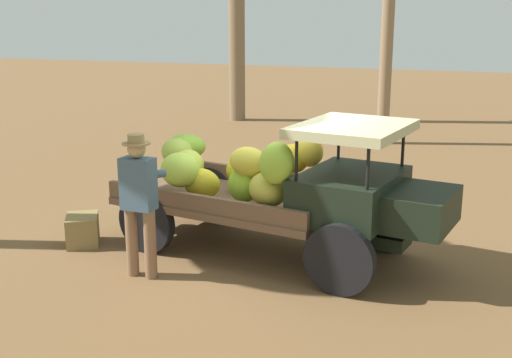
{
  "coord_description": "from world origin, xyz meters",
  "views": [
    {
      "loc": [
        2.84,
        -7.99,
        3.17
      ],
      "look_at": [
        -0.04,
        -0.1,
        1.01
      ],
      "focal_mm": 45.37,
      "sensor_mm": 36.0,
      "label": 1
    }
  ],
  "objects": [
    {
      "name": "farmer",
      "position": [
        -1.04,
        -1.45,
        1.02
      ],
      "size": [
        0.53,
        0.46,
        1.79
      ],
      "rotation": [
        0.0,
        0.0,
        1.54
      ],
      "color": "#866144",
      "rests_on": "ground"
    },
    {
      "name": "truck",
      "position": [
        0.41,
        -0.2,
        0.93
      ],
      "size": [
        4.62,
        2.34,
        1.87
      ],
      "rotation": [
        0.0,
        0.0,
        -0.16
      ],
      "color": "black",
      "rests_on": "ground"
    },
    {
      "name": "ground_plane",
      "position": [
        0.0,
        0.0,
        0.0
      ],
      "size": [
        60.0,
        60.0,
        0.0
      ],
      "primitive_type": "plane",
      "color": "brown"
    },
    {
      "name": "wooden_crate",
      "position": [
        -2.4,
        -0.74,
        0.21
      ],
      "size": [
        0.64,
        0.68,
        0.42
      ],
      "primitive_type": "cube",
      "rotation": [
        0.0,
        0.0,
        2.11
      ],
      "color": "olive",
      "rests_on": "ground"
    }
  ]
}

